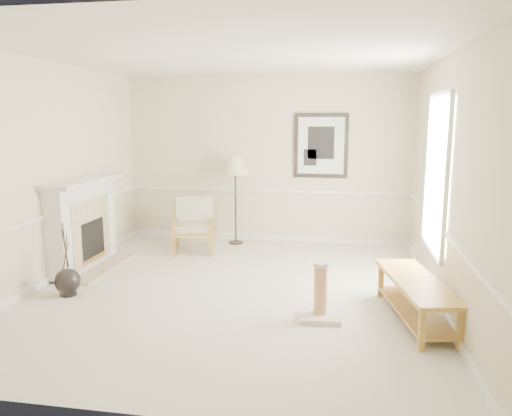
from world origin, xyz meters
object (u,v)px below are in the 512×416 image
(bench, at_px, (416,293))
(scratching_post, at_px, (320,301))
(floor_vase, at_px, (68,282))
(floor_lamp, at_px, (235,168))
(armchair, at_px, (194,222))

(bench, bearing_deg, scratching_post, -173.52)
(floor_vase, bearing_deg, scratching_post, -3.32)
(floor_lamp, height_order, scratching_post, floor_lamp)
(armchair, relative_size, bench, 0.53)
(bench, height_order, scratching_post, scratching_post)
(bench, bearing_deg, floor_vase, 179.09)
(bench, xyz_separation_m, scratching_post, (-1.02, -0.12, -0.11))
(floor_vase, distance_m, armchair, 2.55)
(floor_vase, xyz_separation_m, bench, (4.13, -0.07, 0.13))
(armchair, bearing_deg, floor_vase, -124.33)
(floor_lamp, height_order, bench, floor_lamp)
(armchair, height_order, floor_lamp, floor_lamp)
(armchair, distance_m, scratching_post, 3.38)
(floor_vase, bearing_deg, floor_lamp, 62.71)
(armchair, relative_size, scratching_post, 1.41)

